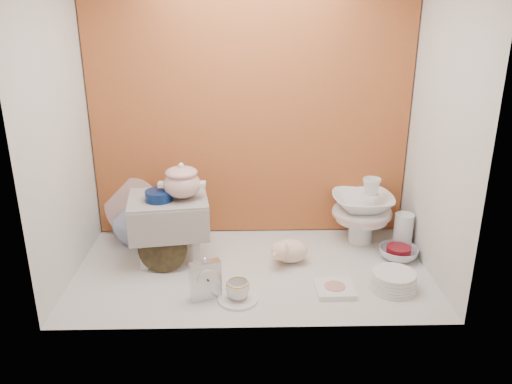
# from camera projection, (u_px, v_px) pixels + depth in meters

# --- Properties ---
(ground) EXTENTS (1.80, 1.80, 0.00)m
(ground) POSITION_uv_depth(u_px,v_px,m) (252.00, 270.00, 2.64)
(ground) COLOR silver
(ground) RESTS_ON ground
(niche_shell) EXTENTS (1.86, 1.03, 1.53)m
(niche_shell) POSITION_uv_depth(u_px,v_px,m) (251.00, 82.00, 2.48)
(niche_shell) COLOR #AF502B
(niche_shell) RESTS_ON ground
(step_stool) EXTENTS (0.45, 0.40, 0.35)m
(step_stool) POSITION_uv_depth(u_px,v_px,m) (170.00, 228.00, 2.71)
(step_stool) COLOR silver
(step_stool) RESTS_ON ground
(soup_tureen) EXTENTS (0.25, 0.25, 0.19)m
(soup_tureen) POSITION_uv_depth(u_px,v_px,m) (182.00, 181.00, 2.60)
(soup_tureen) COLOR white
(soup_tureen) RESTS_ON step_stool
(cobalt_bowl) EXTENTS (0.17, 0.17, 0.05)m
(cobalt_bowl) POSITION_uv_depth(u_px,v_px,m) (159.00, 196.00, 2.60)
(cobalt_bowl) COLOR #0A1F50
(cobalt_bowl) RESTS_ON step_stool
(floral_platter) EXTENTS (0.36, 0.17, 0.34)m
(floral_platter) POSITION_uv_depth(u_px,v_px,m) (133.00, 208.00, 2.98)
(floral_platter) COLOR white
(floral_platter) RESTS_ON ground
(blue_white_vase) EXTENTS (0.30, 0.30, 0.28)m
(blue_white_vase) POSITION_uv_depth(u_px,v_px,m) (136.00, 219.00, 2.91)
(blue_white_vase) COLOR white
(blue_white_vase) RESTS_ON ground
(lacquer_tray) EXTENTS (0.25, 0.08, 0.25)m
(lacquer_tray) POSITION_uv_depth(u_px,v_px,m) (163.00, 249.00, 2.59)
(lacquer_tray) COLOR black
(lacquer_tray) RESTS_ON ground
(mantel_clock) EXTENTS (0.15, 0.10, 0.21)m
(mantel_clock) POSITION_uv_depth(u_px,v_px,m) (205.00, 278.00, 2.35)
(mantel_clock) COLOR silver
(mantel_clock) RESTS_ON ground
(plush_pig) EXTENTS (0.28, 0.24, 0.14)m
(plush_pig) POSITION_uv_depth(u_px,v_px,m) (290.00, 251.00, 2.69)
(plush_pig) COLOR beige
(plush_pig) RESTS_ON ground
(teacup_saucer) EXTENTS (0.24, 0.24, 0.01)m
(teacup_saucer) POSITION_uv_depth(u_px,v_px,m) (238.00, 299.00, 2.36)
(teacup_saucer) COLOR white
(teacup_saucer) RESTS_ON ground
(gold_rim_teacup) EXTENTS (0.14, 0.14, 0.09)m
(gold_rim_teacup) POSITION_uv_depth(u_px,v_px,m) (238.00, 290.00, 2.35)
(gold_rim_teacup) COLOR white
(gold_rim_teacup) RESTS_ON teacup_saucer
(lattice_dish) EXTENTS (0.18, 0.18, 0.03)m
(lattice_dish) POSITION_uv_depth(u_px,v_px,m) (335.00, 289.00, 2.44)
(lattice_dish) COLOR white
(lattice_dish) RESTS_ON ground
(dinner_plate_stack) EXTENTS (0.28, 0.28, 0.09)m
(dinner_plate_stack) POSITION_uv_depth(u_px,v_px,m) (394.00, 280.00, 2.45)
(dinner_plate_stack) COLOR white
(dinner_plate_stack) RESTS_ON ground
(crystal_bowl) EXTENTS (0.26, 0.26, 0.06)m
(crystal_bowl) POSITION_uv_depth(u_px,v_px,m) (398.00, 253.00, 2.74)
(crystal_bowl) COLOR silver
(crystal_bowl) RESTS_ON ground
(clear_glass_vase) EXTENTS (0.14, 0.14, 0.21)m
(clear_glass_vase) POSITION_uv_depth(u_px,v_px,m) (403.00, 232.00, 2.82)
(clear_glass_vase) COLOR silver
(clear_glass_vase) RESTS_ON ground
(porcelain_tower) EXTENTS (0.39, 0.39, 0.39)m
(porcelain_tower) POSITION_uv_depth(u_px,v_px,m) (362.00, 210.00, 2.88)
(porcelain_tower) COLOR white
(porcelain_tower) RESTS_ON ground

